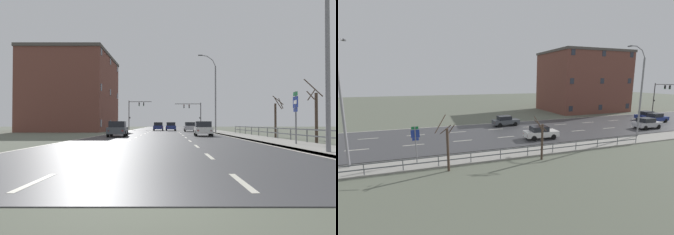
% 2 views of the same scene
% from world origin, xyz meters
% --- Properties ---
extents(ground_plane, '(160.00, 160.00, 0.12)m').
position_xyz_m(ground_plane, '(0.00, 48.00, -0.06)').
color(ground_plane, '#5B6051').
extents(guardrail, '(0.07, 29.34, 1.00)m').
position_xyz_m(guardrail, '(9.85, 21.81, 0.71)').
color(guardrail, '#515459').
rests_on(guardrail, ground).
extents(street_lamp_foreground, '(2.45, 0.24, 10.47)m').
position_xyz_m(street_lamp_foreground, '(7.45, 8.25, 5.13)').
color(street_lamp_foreground, slate).
rests_on(street_lamp_foreground, ground).
extents(street_lamp_midground, '(2.62, 0.24, 11.42)m').
position_xyz_m(street_lamp_midground, '(7.44, 39.21, 5.58)').
color(street_lamp_midground, slate).
rests_on(street_lamp_midground, ground).
extents(highway_sign, '(0.09, 0.68, 3.29)m').
position_xyz_m(highway_sign, '(8.39, 13.44, 2.11)').
color(highway_sign, slate).
rests_on(highway_sign, ground).
extents(traffic_signal_left, '(5.05, 0.36, 6.39)m').
position_xyz_m(traffic_signal_left, '(-6.71, 61.52, 4.37)').
color(traffic_signal_left, '#38383A').
rests_on(traffic_signal_left, ground).
extents(car_near_right, '(1.92, 4.14, 1.57)m').
position_xyz_m(car_near_right, '(1.17, 50.67, 0.80)').
color(car_near_right, navy).
rests_on(car_near_right, ground).
extents(car_mid_centre, '(1.96, 4.17, 1.57)m').
position_xyz_m(car_mid_centre, '(4.40, 27.31, 0.80)').
color(car_mid_centre, silver).
rests_on(car_mid_centre, ground).
extents(car_far_left, '(2.01, 4.19, 1.57)m').
position_xyz_m(car_far_left, '(-4.42, 25.79, 0.80)').
color(car_far_left, '#474C51').
rests_on(car_far_left, ground).
extents(car_distant, '(1.89, 4.13, 1.57)m').
position_xyz_m(car_distant, '(4.24, 44.93, 0.80)').
color(car_distant, '#B7B7BC').
rests_on(car_distant, ground).
extents(car_far_right, '(1.87, 4.12, 1.57)m').
position_xyz_m(car_far_right, '(-1.14, 51.47, 0.80)').
color(car_far_right, navy).
rests_on(car_far_right, ground).
extents(brick_building, '(13.20, 17.37, 13.43)m').
position_xyz_m(brick_building, '(-16.02, 48.61, 6.72)').
color(brick_building, brown).
rests_on(brick_building, ground).
extents(bare_tree_near, '(1.06, 1.49, 4.41)m').
position_xyz_m(bare_tree_near, '(10.79, 15.87, 1.94)').
color(bare_tree_near, '#423328').
rests_on(bare_tree_near, ground).
extents(bare_tree_mid, '(1.24, 0.93, 3.95)m').
position_xyz_m(bare_tree_mid, '(10.95, 23.98, 1.85)').
color(bare_tree_mid, '#423328').
rests_on(bare_tree_mid, ground).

